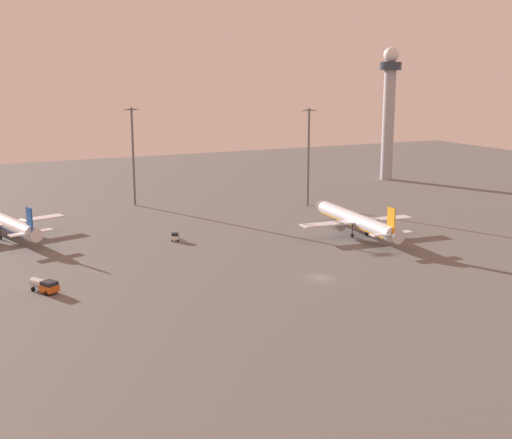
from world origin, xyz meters
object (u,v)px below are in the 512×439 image
(airplane_taxiway_distant, at_px, (5,223))
(fuel_truck, at_px, (44,285))
(apron_light_west, at_px, (308,151))
(airplane_near_gate, at_px, (356,221))
(control_tower, at_px, (389,105))
(pushback_tug, at_px, (175,237))
(apron_light_central, at_px, (133,151))

(airplane_taxiway_distant, bearing_deg, fuel_truck, -103.10)
(airplane_taxiway_distant, height_order, apron_light_west, apron_light_west)
(airplane_near_gate, height_order, apron_light_west, apron_light_west)
(control_tower, relative_size, fuel_truck, 7.54)
(fuel_truck, bearing_deg, airplane_taxiway_distant, -117.31)
(pushback_tug, bearing_deg, airplane_taxiway_distant, -8.85)
(control_tower, height_order, fuel_truck, control_tower)
(airplane_near_gate, relative_size, pushback_tug, 11.02)
(airplane_taxiway_distant, relative_size, fuel_truck, 5.73)
(apron_light_west, bearing_deg, control_tower, 30.86)
(airplane_taxiway_distant, relative_size, apron_light_west, 1.26)
(fuel_truck, height_order, apron_light_west, apron_light_west)
(fuel_truck, bearing_deg, control_tower, -178.90)
(airplane_taxiway_distant, distance_m, fuel_truck, 48.36)
(fuel_truck, xyz_separation_m, pushback_tug, (34.57, 26.25, -0.30))
(pushback_tug, relative_size, apron_light_central, 0.12)
(airplane_near_gate, relative_size, airplane_taxiway_distant, 1.04)
(fuel_truck, relative_size, apron_light_central, 0.22)
(airplane_taxiway_distant, height_order, fuel_truck, airplane_taxiway_distant)
(control_tower, height_order, airplane_near_gate, control_tower)
(apron_light_central, bearing_deg, pushback_tug, -94.31)
(fuel_truck, xyz_separation_m, apron_light_central, (38.17, 74.07, 15.41))
(airplane_taxiway_distant, distance_m, apron_light_central, 49.41)
(airplane_near_gate, distance_m, fuel_truck, 78.14)
(control_tower, distance_m, pushback_tug, 121.58)
(fuel_truck, relative_size, apron_light_west, 0.22)
(airplane_taxiway_distant, distance_m, apron_light_west, 88.63)
(airplane_taxiway_distant, bearing_deg, pushback_tug, -46.48)
(apron_light_west, bearing_deg, airplane_taxiway_distant, -178.51)
(airplane_taxiway_distant, xyz_separation_m, pushback_tug, (36.45, -22.02, -2.61))
(control_tower, relative_size, apron_light_central, 1.65)
(apron_light_central, bearing_deg, airplane_near_gate, -57.88)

